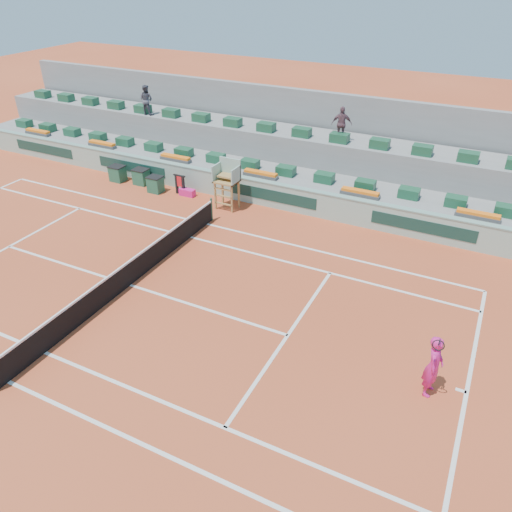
# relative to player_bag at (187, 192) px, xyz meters

# --- Properties ---
(ground) EXTENTS (90.00, 90.00, 0.00)m
(ground) POSITION_rel_player_bag_xyz_m (2.53, -7.73, -0.18)
(ground) COLOR #AB4021
(ground) RESTS_ON ground
(seating_tier_lower) EXTENTS (36.00, 4.00, 1.20)m
(seating_tier_lower) POSITION_rel_player_bag_xyz_m (2.53, 2.97, 0.42)
(seating_tier_lower) COLOR gray
(seating_tier_lower) RESTS_ON ground
(seating_tier_upper) EXTENTS (36.00, 2.40, 2.60)m
(seating_tier_upper) POSITION_rel_player_bag_xyz_m (2.53, 4.57, 1.12)
(seating_tier_upper) COLOR gray
(seating_tier_upper) RESTS_ON ground
(stadium_back_wall) EXTENTS (36.00, 0.40, 4.40)m
(stadium_back_wall) POSITION_rel_player_bag_xyz_m (2.53, 6.17, 2.02)
(stadium_back_wall) COLOR gray
(stadium_back_wall) RESTS_ON ground
(player_bag) EXTENTS (0.81, 0.36, 0.36)m
(player_bag) POSITION_rel_player_bag_xyz_m (0.00, 0.00, 0.00)
(player_bag) COLOR #DE1D7F
(player_bag) RESTS_ON ground
(spectator_left) EXTENTS (0.85, 0.68, 1.68)m
(spectator_left) POSITION_rel_player_bag_xyz_m (-4.97, 3.75, 3.26)
(spectator_left) COLOR #474853
(spectator_left) RESTS_ON seating_tier_upper
(spectator_mid) EXTENTS (1.06, 0.68, 1.69)m
(spectator_mid) POSITION_rel_player_bag_xyz_m (6.51, 4.19, 3.26)
(spectator_mid) COLOR #694650
(spectator_mid) RESTS_ON seating_tier_upper
(court_lines) EXTENTS (23.89, 11.09, 0.01)m
(court_lines) POSITION_rel_player_bag_xyz_m (2.53, -7.73, -0.17)
(court_lines) COLOR silver
(court_lines) RESTS_ON ground
(tennis_net) EXTENTS (0.10, 11.97, 1.10)m
(tennis_net) POSITION_rel_player_bag_xyz_m (2.53, -7.73, 0.35)
(tennis_net) COLOR black
(tennis_net) RESTS_ON ground
(advertising_hoarding) EXTENTS (36.00, 0.34, 1.26)m
(advertising_hoarding) POSITION_rel_player_bag_xyz_m (2.55, 0.77, 0.45)
(advertising_hoarding) COLOR #90B5A4
(advertising_hoarding) RESTS_ON ground
(umpire_chair) EXTENTS (1.10, 0.90, 2.40)m
(umpire_chair) POSITION_rel_player_bag_xyz_m (2.53, -0.23, 1.36)
(umpire_chair) COLOR olive
(umpire_chair) RESTS_ON ground
(seat_row_lower) EXTENTS (32.90, 0.60, 0.44)m
(seat_row_lower) POSITION_rel_player_bag_xyz_m (2.53, 2.07, 1.24)
(seat_row_lower) COLOR #194D31
(seat_row_lower) RESTS_ON seating_tier_lower
(seat_row_upper) EXTENTS (32.90, 0.60, 0.44)m
(seat_row_upper) POSITION_rel_player_bag_xyz_m (2.53, 3.97, 2.64)
(seat_row_upper) COLOR #194D31
(seat_row_upper) RESTS_ON seating_tier_upper
(flower_planters) EXTENTS (26.80, 0.36, 0.28)m
(flower_planters) POSITION_rel_player_bag_xyz_m (1.03, 1.27, 1.15)
(flower_planters) COLOR #4A4A4A
(flower_planters) RESTS_ON seating_tier_lower
(drink_cooler_a) EXTENTS (0.74, 0.64, 0.84)m
(drink_cooler_a) POSITION_rel_player_bag_xyz_m (-1.71, -0.33, 0.24)
(drink_cooler_a) COLOR #1B533C
(drink_cooler_a) RESTS_ON ground
(drink_cooler_b) EXTENTS (0.79, 0.68, 0.84)m
(drink_cooler_b) POSITION_rel_player_bag_xyz_m (-3.01, 0.18, 0.24)
(drink_cooler_b) COLOR #1B533C
(drink_cooler_b) RESTS_ON ground
(drink_cooler_c) EXTENTS (0.79, 0.68, 0.84)m
(drink_cooler_c) POSITION_rel_player_bag_xyz_m (-4.43, -0.03, 0.24)
(drink_cooler_c) COLOR #1B533C
(drink_cooler_c) RESTS_ON ground
(towel_rack) EXTENTS (0.69, 0.11, 1.03)m
(towel_rack) POSITION_rel_player_bag_xyz_m (-0.43, 0.02, 0.42)
(towel_rack) COLOR black
(towel_rack) RESTS_ON ground
(tennis_player) EXTENTS (0.48, 0.92, 2.28)m
(tennis_player) POSITION_rel_player_bag_xyz_m (13.42, -8.18, 0.80)
(tennis_player) COLOR #DE1D7F
(tennis_player) RESTS_ON ground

